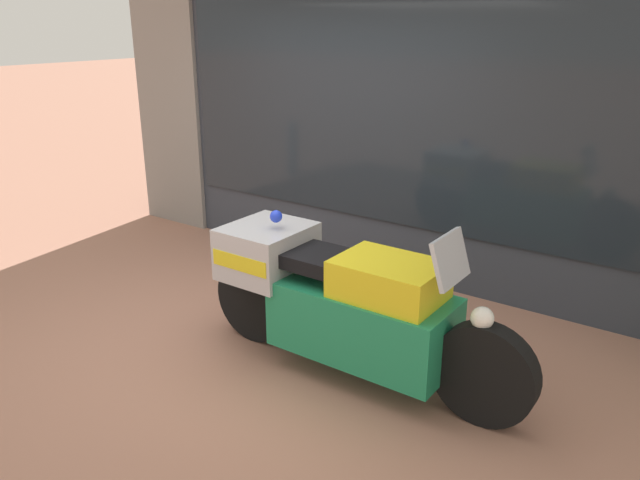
% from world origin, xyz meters
% --- Properties ---
extents(ground_plane, '(60.00, 60.00, 0.00)m').
position_xyz_m(ground_plane, '(0.00, 0.00, 0.00)').
color(ground_plane, '#9E6B56').
extents(shop_building, '(6.11, 0.55, 3.32)m').
position_xyz_m(shop_building, '(-0.43, 2.00, 1.67)').
color(shop_building, '#333842').
rests_on(shop_building, ground).
extents(window_display, '(4.70, 0.30, 1.89)m').
position_xyz_m(window_display, '(0.41, 2.03, 0.46)').
color(window_display, slate).
rests_on(window_display, ground).
extents(paramedic_motorcycle, '(2.49, 0.62, 1.16)m').
position_xyz_m(paramedic_motorcycle, '(0.97, 0.09, 0.54)').
color(paramedic_motorcycle, black).
rests_on(paramedic_motorcycle, ground).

